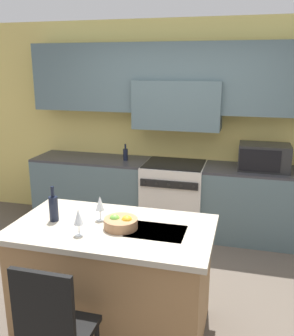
{
  "coord_description": "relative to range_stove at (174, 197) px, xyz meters",
  "views": [
    {
      "loc": [
        0.86,
        -2.84,
        2.14
      ],
      "look_at": [
        -0.05,
        0.55,
        1.16
      ],
      "focal_mm": 40.0,
      "sensor_mm": 36.0,
      "label": 1
    }
  ],
  "objects": [
    {
      "name": "wine_bottle",
      "position": [
        -0.6,
        -2.01,
        0.56
      ],
      "size": [
        0.07,
        0.07,
        0.29
      ],
      "color": "black",
      "rests_on": "kitchen_island"
    },
    {
      "name": "back_cabinetry",
      "position": [
        0.0,
        0.27,
        1.15
      ],
      "size": [
        10.0,
        0.46,
        2.7
      ],
      "color": "#DBC166",
      "rests_on": "ground_plane"
    },
    {
      "name": "wine_glass_near",
      "position": [
        -0.29,
        -2.21,
        0.59
      ],
      "size": [
        0.07,
        0.07,
        0.21
      ],
      "color": "white",
      "rests_on": "kitchen_island"
    },
    {
      "name": "fruit_bowl",
      "position": [
        -0.03,
        -2.0,
        0.49
      ],
      "size": [
        0.26,
        0.26,
        0.11
      ],
      "color": "#996B47",
      "rests_on": "kitchen_island"
    },
    {
      "name": "back_counter",
      "position": [
        0.0,
        0.02,
        -0.01
      ],
      "size": [
        3.85,
        0.62,
        0.91
      ],
      "color": "#4C6066",
      "rests_on": "ground_plane"
    },
    {
      "name": "island_chair",
      "position": [
        -0.22,
        -2.78,
        0.1
      ],
      "size": [
        0.42,
        0.4,
        1.01
      ],
      "color": "black",
      "rests_on": "ground_plane"
    },
    {
      "name": "microwave",
      "position": [
        1.08,
        0.02,
        0.61
      ],
      "size": [
        0.59,
        0.4,
        0.31
      ],
      "color": "black",
      "rests_on": "back_counter"
    },
    {
      "name": "ground_plane",
      "position": [
        0.0,
        -1.69,
        -0.46
      ],
      "size": [
        10.0,
        10.0,
        0.0
      ],
      "primitive_type": "plane",
      "color": "brown"
    },
    {
      "name": "wine_glass_far",
      "position": [
        -0.24,
        -1.9,
        0.59
      ],
      "size": [
        0.07,
        0.07,
        0.21
      ],
      "color": "white",
      "rests_on": "kitchen_island"
    },
    {
      "name": "oil_bottle_on_counter",
      "position": [
        -0.66,
        0.03,
        0.53
      ],
      "size": [
        0.06,
        0.06,
        0.22
      ],
      "color": "black",
      "rests_on": "back_counter"
    },
    {
      "name": "kitchen_island",
      "position": [
        -0.11,
        -1.99,
        -0.0
      ],
      "size": [
        1.59,
        0.9,
        0.91
      ],
      "color": "olive",
      "rests_on": "ground_plane"
    },
    {
      "name": "range_stove",
      "position": [
        0.0,
        0.0,
        0.0
      ],
      "size": [
        0.77,
        0.7,
        0.92
      ],
      "color": "beige",
      "rests_on": "ground_plane"
    }
  ]
}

